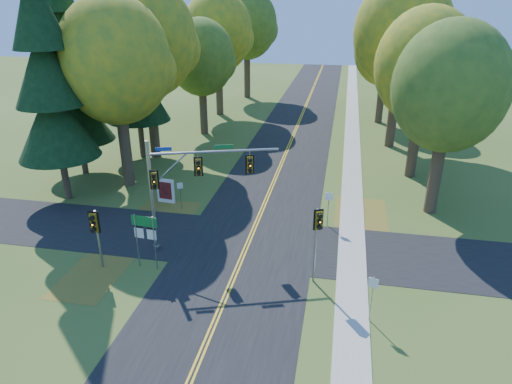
% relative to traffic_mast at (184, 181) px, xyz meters
% --- Properties ---
extents(ground, '(160.00, 160.00, 0.00)m').
position_rel_traffic_mast_xyz_m(ground, '(3.39, -0.70, -4.31)').
color(ground, '#3A501C').
rests_on(ground, ground).
extents(road_main, '(8.00, 160.00, 0.02)m').
position_rel_traffic_mast_xyz_m(road_main, '(3.39, -0.70, -4.30)').
color(road_main, black).
rests_on(road_main, ground).
extents(road_cross, '(60.00, 6.00, 0.02)m').
position_rel_traffic_mast_xyz_m(road_cross, '(3.39, 1.30, -4.30)').
color(road_cross, black).
rests_on(road_cross, ground).
extents(centerline_left, '(0.10, 160.00, 0.01)m').
position_rel_traffic_mast_xyz_m(centerline_left, '(3.29, -0.70, -4.29)').
color(centerline_left, gold).
rests_on(centerline_left, road_main).
extents(centerline_right, '(0.10, 160.00, 0.01)m').
position_rel_traffic_mast_xyz_m(centerline_right, '(3.49, -0.70, -4.29)').
color(centerline_right, gold).
rests_on(centerline_right, road_main).
extents(sidewalk_east, '(1.60, 160.00, 0.06)m').
position_rel_traffic_mast_xyz_m(sidewalk_east, '(9.59, -0.70, -4.28)').
color(sidewalk_east, '#9E998E').
rests_on(sidewalk_east, ground).
extents(leaf_patch_w_near, '(4.00, 6.00, 0.00)m').
position_rel_traffic_mast_xyz_m(leaf_patch_w_near, '(-3.11, 3.30, -4.31)').
color(leaf_patch_w_near, brown).
rests_on(leaf_patch_w_near, ground).
extents(leaf_patch_e, '(3.50, 8.00, 0.00)m').
position_rel_traffic_mast_xyz_m(leaf_patch_e, '(10.19, 5.30, -4.31)').
color(leaf_patch_e, brown).
rests_on(leaf_patch_e, ground).
extents(leaf_patch_w_far, '(3.00, 5.00, 0.00)m').
position_rel_traffic_mast_xyz_m(leaf_patch_w_far, '(-4.11, -3.70, -4.31)').
color(leaf_patch_w_far, brown).
rests_on(leaf_patch_w_far, ground).
extents(tree_w_a, '(8.00, 8.00, 14.15)m').
position_rel_traffic_mast_xyz_m(tree_w_a, '(-7.73, 8.69, 5.17)').
color(tree_w_a, '#38281C').
rests_on(tree_w_a, ground).
extents(tree_e_a, '(7.20, 7.20, 12.73)m').
position_rel_traffic_mast_xyz_m(tree_e_a, '(14.96, 8.08, 4.22)').
color(tree_e_a, '#38281C').
rests_on(tree_e_a, ground).
extents(tree_w_b, '(8.60, 8.60, 15.38)m').
position_rel_traffic_mast_xyz_m(tree_w_b, '(-8.33, 15.59, 6.05)').
color(tree_w_b, '#38281C').
rests_on(tree_w_b, ground).
extents(tree_e_b, '(7.60, 7.60, 13.33)m').
position_rel_traffic_mast_xyz_m(tree_e_b, '(14.36, 14.88, 4.58)').
color(tree_e_b, '#38281C').
rests_on(tree_e_b, ground).
extents(tree_w_c, '(6.80, 6.80, 11.91)m').
position_rel_traffic_mast_xyz_m(tree_w_c, '(-6.14, 23.77, 3.63)').
color(tree_w_c, '#38281C').
rests_on(tree_w_c, ground).
extents(tree_e_c, '(8.80, 8.80, 15.79)m').
position_rel_traffic_mast_xyz_m(tree_e_c, '(13.27, 22.99, 6.35)').
color(tree_e_c, '#38281C').
rests_on(tree_e_c, ground).
extents(tree_w_d, '(8.20, 8.20, 14.56)m').
position_rel_traffic_mast_xyz_m(tree_w_d, '(-6.73, 32.49, 5.47)').
color(tree_w_d, '#38281C').
rests_on(tree_w_d, ground).
extents(tree_e_d, '(7.00, 7.00, 12.32)m').
position_rel_traffic_mast_xyz_m(tree_e_d, '(12.66, 32.18, 3.93)').
color(tree_e_d, '#38281C').
rests_on(tree_e_d, ground).
extents(tree_w_e, '(8.40, 8.40, 14.97)m').
position_rel_traffic_mast_xyz_m(tree_w_e, '(-5.53, 43.39, 5.76)').
color(tree_w_e, '#38281C').
rests_on(tree_w_e, ground).
extents(tree_e_e, '(7.80, 7.80, 13.74)m').
position_rel_traffic_mast_xyz_m(tree_e_e, '(13.87, 42.88, 4.88)').
color(tree_e_e, '#38281C').
rests_on(tree_e_e, ground).
extents(pine_a, '(5.60, 5.60, 19.48)m').
position_rel_traffic_mast_xyz_m(pine_a, '(-11.11, 5.30, 4.87)').
color(pine_a, '#38281C').
rests_on(pine_a, ground).
extents(pine_b, '(5.60, 5.60, 17.31)m').
position_rel_traffic_mast_xyz_m(pine_b, '(-12.61, 10.30, 3.85)').
color(pine_b, '#38281C').
rests_on(pine_b, ground).
extents(pine_c, '(5.60, 5.60, 20.56)m').
position_rel_traffic_mast_xyz_m(pine_c, '(-9.61, 15.30, 5.38)').
color(pine_c, '#38281C').
rests_on(pine_c, ground).
extents(traffic_mast, '(7.04, 2.74, 6.71)m').
position_rel_traffic_mast_xyz_m(traffic_mast, '(0.00, 0.00, 0.00)').
color(traffic_mast, gray).
rests_on(traffic_mast, ground).
extents(east_signal_pole, '(0.47, 0.57, 4.31)m').
position_rel_traffic_mast_xyz_m(east_signal_pole, '(7.66, -2.20, -1.04)').
color(east_signal_pole, gray).
rests_on(east_signal_pole, ground).
extents(ped_signal_pole, '(0.55, 0.65, 3.53)m').
position_rel_traffic_mast_xyz_m(ped_signal_pole, '(-3.94, -3.07, -1.68)').
color(ped_signal_pole, gray).
rests_on(ped_signal_pole, ground).
extents(route_sign_cluster, '(1.50, 0.20, 3.21)m').
position_rel_traffic_mast_xyz_m(route_sign_cluster, '(-1.47, -2.40, -2.05)').
color(route_sign_cluster, gray).
rests_on(route_sign_cluster, ground).
extents(info_kiosk, '(1.31, 0.33, 1.80)m').
position_rel_traffic_mast_xyz_m(info_kiosk, '(-3.66, 5.94, -3.42)').
color(info_kiosk, silver).
rests_on(info_kiosk, ground).
extents(reg_sign_e_north, '(0.46, 0.09, 2.43)m').
position_rel_traffic_mast_xyz_m(reg_sign_e_north, '(8.00, 4.47, -2.65)').
color(reg_sign_e_north, gray).
rests_on(reg_sign_e_north, ground).
extents(reg_sign_e_south, '(0.44, 0.18, 2.39)m').
position_rel_traffic_mast_xyz_m(reg_sign_e_south, '(10.38, -4.68, -2.67)').
color(reg_sign_e_south, gray).
rests_on(reg_sign_e_south, ground).
extents(reg_sign_w, '(0.37, 0.19, 2.06)m').
position_rel_traffic_mast_xyz_m(reg_sign_w, '(-2.21, 5.06, -2.90)').
color(reg_sign_w, gray).
rests_on(reg_sign_w, ground).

